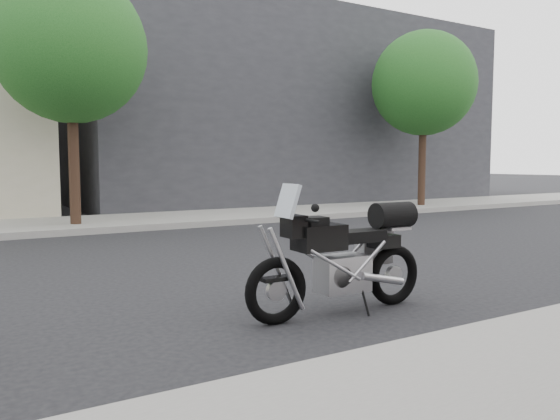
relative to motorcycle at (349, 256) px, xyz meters
The scene contains 6 objects.
ground 2.89m from the motorcycle, 107.64° to the right, with size 120.00×120.00×0.00m, color black.
far_sidewalk 9.25m from the motorcycle, 95.33° to the right, with size 44.00×3.00×0.15m, color gray.
far_building_dark 18.24m from the motorcycle, 115.88° to the right, with size 16.00×11.00×7.00m.
street_tree_left 13.62m from the motorcycle, 138.57° to the right, with size 3.40×3.40×5.70m.
street_tree_mid 9.46m from the motorcycle, 82.53° to the right, with size 3.40×3.40×5.70m.
motorcycle is the anchor object (origin of this frame).
Camera 1 is at (4.37, 7.17, 1.57)m, focal length 35.00 mm.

